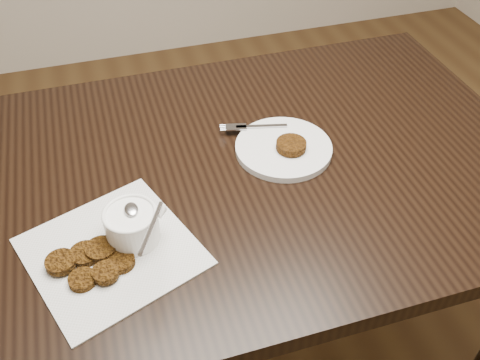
% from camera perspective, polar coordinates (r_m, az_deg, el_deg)
% --- Properties ---
extents(table, '(1.33, 0.86, 0.75)m').
position_cam_1_polar(table, '(1.42, -0.46, -9.87)').
color(table, black).
rests_on(table, floor).
extents(napkin, '(0.36, 0.36, 0.00)m').
position_cam_1_polar(napkin, '(1.00, -13.61, -7.46)').
color(napkin, silver).
rests_on(napkin, table).
extents(sauce_ramekin, '(0.16, 0.16, 0.13)m').
position_cam_1_polar(sauce_ramekin, '(0.96, -11.80, -3.42)').
color(sauce_ramekin, white).
rests_on(sauce_ramekin, napkin).
extents(patty_cluster, '(0.22, 0.22, 0.02)m').
position_cam_1_polar(patty_cluster, '(0.98, -15.62, -8.48)').
color(patty_cluster, '#5E370C').
rests_on(patty_cluster, napkin).
extents(plate_with_patty, '(0.26, 0.26, 0.03)m').
position_cam_1_polar(plate_with_patty, '(1.17, 4.71, 3.73)').
color(plate_with_patty, silver).
rests_on(plate_with_patty, table).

